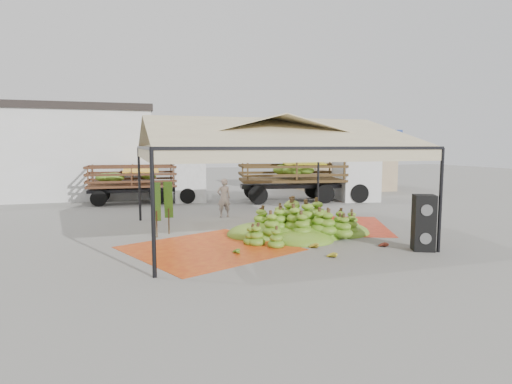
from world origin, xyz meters
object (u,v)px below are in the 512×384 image
object	(u,v)px
speaker_stack	(424,223)
vendor	(224,198)
truck_right	(314,172)
banana_heap	(302,218)
truck_left	(152,179)

from	to	relation	value
speaker_stack	vendor	bearing A→B (deg)	143.07
truck_right	banana_heap	bearing A→B (deg)	-107.57
speaker_stack	truck_right	xyz separation A→B (m)	(1.79, 11.39, 0.77)
banana_heap	vendor	bearing A→B (deg)	112.41
speaker_stack	vendor	xyz separation A→B (m)	(-4.23, 7.50, 0.01)
banana_heap	speaker_stack	size ratio (longest dim) A/B	3.16
truck_left	truck_right	xyz separation A→B (m)	(8.63, -1.96, 0.30)
truck_left	banana_heap	bearing A→B (deg)	-63.73
vendor	speaker_stack	bearing A→B (deg)	115.38
truck_left	truck_right	bearing A→B (deg)	-9.86
speaker_stack	vendor	size ratio (longest dim) A/B	0.99
banana_heap	truck_right	distance (m)	9.30
banana_heap	truck_left	bearing A→B (deg)	113.35
banana_heap	vendor	size ratio (longest dim) A/B	3.11
vendor	truck_right	xyz separation A→B (m)	(6.02, 3.89, 0.75)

